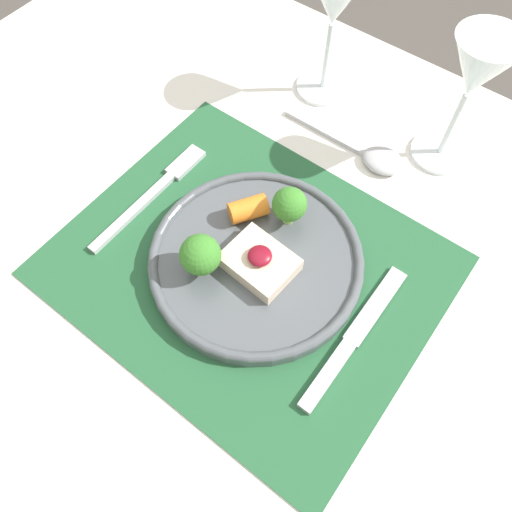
{
  "coord_description": "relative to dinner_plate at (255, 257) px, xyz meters",
  "views": [
    {
      "loc": [
        0.18,
        -0.22,
        1.27
      ],
      "look_at": [
        0.01,
        0.01,
        0.76
      ],
      "focal_mm": 35.0,
      "sensor_mm": 36.0,
      "label": 1
    }
  ],
  "objects": [
    {
      "name": "ground_plane",
      "position": [
        -0.0,
        -0.01,
        -0.76
      ],
      "size": [
        8.0,
        8.0,
        0.0
      ],
      "primitive_type": "plane",
      "color": "#4C4742"
    },
    {
      "name": "fork",
      "position": [
        -0.17,
        0.01,
        -0.01
      ],
      "size": [
        0.02,
        0.2,
        0.01
      ],
      "rotation": [
        0.0,
        0.0,
        0.03
      ],
      "color": "#B2B2B7",
      "rests_on": "placemat"
    },
    {
      "name": "wine_glass_far",
      "position": [
        -0.1,
        0.3,
        0.12
      ],
      "size": [
        0.08,
        0.08,
        0.18
      ],
      "color": "white",
      "rests_on": "dining_table"
    },
    {
      "name": "knife",
      "position": [
        0.14,
        -0.02,
        -0.01
      ],
      "size": [
        0.02,
        0.2,
        0.01
      ],
      "rotation": [
        0.0,
        0.0,
        0.01
      ],
      "color": "#B2B2B7",
      "rests_on": "placemat"
    },
    {
      "name": "spoon",
      "position": [
        0.03,
        0.23,
        -0.01
      ],
      "size": [
        0.18,
        0.05,
        0.02
      ],
      "rotation": [
        0.0,
        0.0,
        -0.08
      ],
      "color": "#B2B2B7",
      "rests_on": "dining_table"
    },
    {
      "name": "dining_table",
      "position": [
        -0.0,
        -0.01,
        -0.12
      ],
      "size": [
        1.21,
        0.91,
        0.74
      ],
      "color": "white",
      "rests_on": "ground_plane"
    },
    {
      "name": "dinner_plate",
      "position": [
        0.0,
        0.0,
        0.0
      ],
      "size": [
        0.25,
        0.25,
        0.07
      ],
      "color": "#4C5156",
      "rests_on": "placemat"
    },
    {
      "name": "wine_glass_near",
      "position": [
        0.1,
        0.29,
        0.11
      ],
      "size": [
        0.08,
        0.08,
        0.18
      ],
      "color": "white",
      "rests_on": "dining_table"
    },
    {
      "name": "placemat",
      "position": [
        -0.0,
        -0.01,
        -0.02
      ],
      "size": [
        0.43,
        0.35,
        0.0
      ],
      "primitive_type": "cube",
      "color": "#235633",
      "rests_on": "dining_table"
    }
  ]
}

